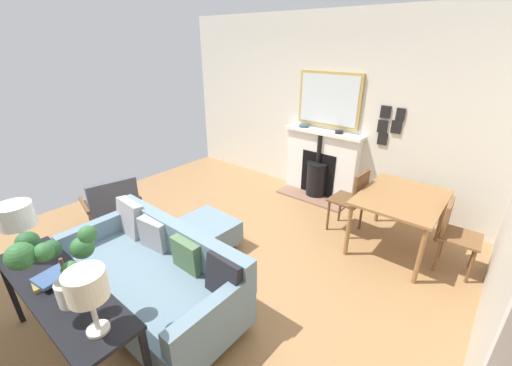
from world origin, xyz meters
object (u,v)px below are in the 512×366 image
at_px(potted_plant, 56,260).
at_px(dining_chair_by_back_wall, 454,231).
at_px(table_lamp_far_end, 87,288).
at_px(mantel_bowl_far, 339,132).
at_px(console_table, 62,295).
at_px(book_stack, 53,277).
at_px(table_lamp_near_end, 16,217).
at_px(armchair_accent, 112,201).
at_px(sofa, 154,275).
at_px(mantel_bowl_near, 304,126).
at_px(fireplace, 320,167).
at_px(ottoman, 207,231).
at_px(dining_chair_near_fireplace, 353,197).
at_px(dining_table, 401,202).

distance_m(potted_plant, dining_chair_by_back_wall, 3.76).
relative_size(table_lamp_far_end, potted_plant, 0.77).
height_order(mantel_bowl_far, console_table, mantel_bowl_far).
bearing_deg(console_table, book_stack, -92.75).
bearing_deg(table_lamp_near_end, armchair_accent, -141.07).
relative_size(sofa, potted_plant, 3.24).
height_order(mantel_bowl_near, table_lamp_far_end, table_lamp_far_end).
bearing_deg(book_stack, fireplace, 178.49).
relative_size(ottoman, dining_chair_near_fireplace, 0.78).
height_order(ottoman, potted_plant, potted_plant).
height_order(table_lamp_near_end, book_stack, table_lamp_near_end).
bearing_deg(book_stack, dining_table, 153.35).
bearing_deg(dining_table, console_table, -25.06).
relative_size(ottoman, dining_chair_by_back_wall, 0.86).
distance_m(armchair_accent, dining_table, 3.66).
relative_size(armchair_accent, potted_plant, 1.34).
bearing_deg(console_table, table_lamp_far_end, 90.00).
xyz_separation_m(armchair_accent, dining_chair_by_back_wall, (-1.99, 3.66, 0.04)).
bearing_deg(book_stack, ottoman, -173.06).
relative_size(dining_table, dining_chair_near_fireplace, 1.26).
bearing_deg(table_lamp_far_end, ottoman, -151.86).
bearing_deg(potted_plant, mantel_bowl_near, -171.82).
bearing_deg(sofa, dining_table, 148.42).
bearing_deg(fireplace, dining_table, 62.83).
relative_size(fireplace, mantel_bowl_far, 10.41).
xyz_separation_m(ottoman, table_lamp_far_end, (1.72, 0.92, 0.85)).
height_order(fireplace, mantel_bowl_far, mantel_bowl_far).
bearing_deg(mantel_bowl_near, dining_table, 67.28).
relative_size(armchair_accent, dining_table, 0.71).
relative_size(mantel_bowl_near, potted_plant, 0.27).
bearing_deg(dining_chair_near_fireplace, sofa, -20.59).
bearing_deg(mantel_bowl_far, sofa, -4.75).
bearing_deg(ottoman, sofa, 18.03).
bearing_deg(dining_chair_near_fireplace, armchair_accent, -51.29).
height_order(table_lamp_far_end, dining_table, table_lamp_far_end).
bearing_deg(mantel_bowl_far, mantel_bowl_near, -90.00).
bearing_deg(dining_chair_by_back_wall, armchair_accent, -61.42).
distance_m(potted_plant, book_stack, 0.46).
distance_m(ottoman, dining_table, 2.37).
height_order(fireplace, console_table, fireplace).
height_order(fireplace, table_lamp_far_end, table_lamp_far_end).
bearing_deg(ottoman, console_table, 10.40).
height_order(mantel_bowl_far, armchair_accent, mantel_bowl_far).
bearing_deg(table_lamp_far_end, console_table, -90.00).
bearing_deg(armchair_accent, book_stack, 50.87).
distance_m(ottoman, potted_plant, 2.01).
xyz_separation_m(mantel_bowl_far, potted_plant, (3.98, -0.05, -0.04)).
bearing_deg(mantel_bowl_near, mantel_bowl_far, 90.00).
relative_size(armchair_accent, table_lamp_far_end, 1.74).
bearing_deg(sofa, console_table, 0.20).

